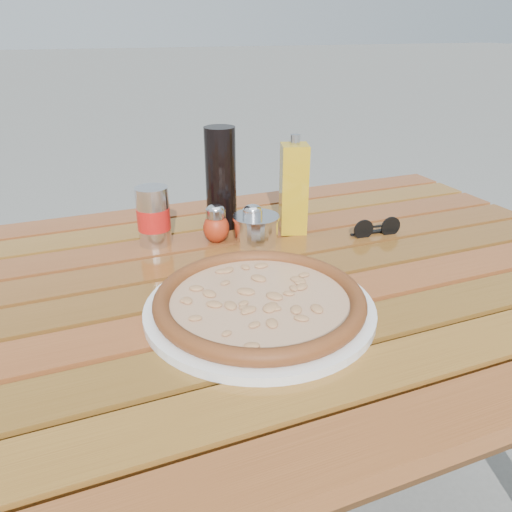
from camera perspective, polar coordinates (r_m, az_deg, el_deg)
name	(u,v)px	position (r m, az deg, el deg)	size (l,w,h in m)	color
table	(260,312)	(0.94, 0.46, -6.36)	(1.40, 0.90, 0.75)	#3C1C0D
plate	(260,308)	(0.79, 0.41, -5.99)	(0.36, 0.36, 0.01)	white
pizza	(260,299)	(0.78, 0.42, -4.99)	(0.37, 0.37, 0.03)	beige
pepper_shaker	(216,224)	(1.03, -4.59, 3.63)	(0.07, 0.07, 0.08)	#B93215
oregano_shaker	(253,225)	(1.02, -0.38, 3.61)	(0.06, 0.06, 0.08)	#3E421A
dark_bottle	(221,179)	(1.09, -4.04, 8.82)	(0.07, 0.07, 0.22)	black
soda_can	(154,217)	(1.03, -11.63, 4.43)	(0.07, 0.07, 0.12)	silver
olive_oil_cruet	(294,189)	(1.07, 4.32, 7.69)	(0.07, 0.07, 0.21)	#BD9214
parmesan_tin	(256,229)	(1.02, -0.01, 3.12)	(0.11, 0.11, 0.07)	silver
sunglasses	(376,229)	(1.10, 13.60, 3.05)	(0.11, 0.03, 0.04)	black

